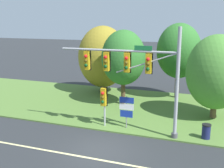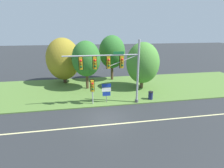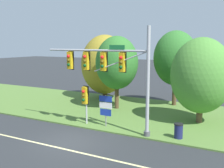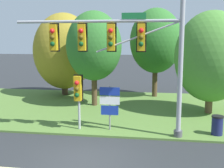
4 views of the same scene
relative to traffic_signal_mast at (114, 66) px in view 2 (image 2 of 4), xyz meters
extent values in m
plane|color=#282B2D|center=(-1.25, -2.87, -4.31)|extent=(160.00, 160.00, 0.00)
cube|color=beige|center=(-1.25, -4.07, -4.30)|extent=(36.00, 0.16, 0.01)
cube|color=#517533|center=(-1.25, 5.38, -4.26)|extent=(48.00, 11.50, 0.10)
cylinder|color=#9EA0A5|center=(2.63, 0.01, -0.79)|extent=(0.22, 0.22, 6.84)
cylinder|color=#4C4C51|center=(2.63, 0.01, -4.06)|extent=(0.40, 0.40, 0.30)
cylinder|color=#9EA0A5|center=(-1.22, 0.01, 1.11)|extent=(7.70, 0.14, 0.14)
cylinder|color=#9EA0A5|center=(0.71, 0.01, 0.41)|extent=(3.88, 0.08, 1.48)
cube|color=gold|center=(0.85, 0.01, 0.38)|extent=(0.34, 0.28, 1.22)
cube|color=black|center=(0.85, 0.17, 0.38)|extent=(0.46, 0.04, 1.34)
sphere|color=red|center=(0.85, -0.17, 0.68)|extent=(0.22, 0.22, 0.22)
sphere|color=#51420C|center=(0.85, -0.17, 0.38)|extent=(0.22, 0.22, 0.22)
sphere|color=#0C4219|center=(0.85, -0.17, 0.08)|extent=(0.22, 0.22, 0.22)
cube|color=gold|center=(-0.53, 0.01, 0.38)|extent=(0.34, 0.28, 1.22)
cube|color=black|center=(-0.53, 0.17, 0.38)|extent=(0.46, 0.04, 1.34)
sphere|color=red|center=(-0.53, -0.17, 0.68)|extent=(0.22, 0.22, 0.22)
sphere|color=#51420C|center=(-0.53, -0.17, 0.38)|extent=(0.22, 0.22, 0.22)
sphere|color=#0C4219|center=(-0.53, -0.17, 0.08)|extent=(0.22, 0.22, 0.22)
cube|color=gold|center=(-1.91, 0.01, 0.38)|extent=(0.34, 0.28, 1.22)
cube|color=black|center=(-1.91, 0.17, 0.38)|extent=(0.46, 0.04, 1.34)
sphere|color=red|center=(-1.91, -0.17, 0.68)|extent=(0.22, 0.22, 0.22)
sphere|color=#51420C|center=(-1.91, -0.17, 0.38)|extent=(0.22, 0.22, 0.22)
sphere|color=#0C4219|center=(-1.91, -0.17, 0.08)|extent=(0.22, 0.22, 0.22)
cube|color=gold|center=(-3.29, 0.01, 0.38)|extent=(0.34, 0.28, 1.22)
cube|color=black|center=(-3.29, 0.17, 0.38)|extent=(0.46, 0.04, 1.34)
sphere|color=red|center=(-3.29, -0.17, 0.68)|extent=(0.22, 0.22, 0.22)
sphere|color=#51420C|center=(-3.29, -0.17, 0.38)|extent=(0.22, 0.22, 0.22)
sphere|color=#0C4219|center=(-3.29, -0.17, 0.08)|extent=(0.22, 0.22, 0.22)
cube|color=#196B33|center=(0.51, -0.04, 1.33)|extent=(1.10, 0.04, 0.28)
cylinder|color=#9EA0A5|center=(-2.22, 0.44, -2.87)|extent=(0.12, 0.12, 2.68)
cube|color=gold|center=(-2.22, 0.24, -2.09)|extent=(0.34, 0.28, 1.22)
cube|color=black|center=(-2.22, 0.40, -2.09)|extent=(0.46, 0.04, 1.34)
sphere|color=red|center=(-2.22, 0.06, -1.79)|extent=(0.22, 0.22, 0.22)
sphere|color=#51420C|center=(-2.22, 0.06, -2.09)|extent=(0.22, 0.22, 0.22)
sphere|color=#0C4219|center=(-2.22, 0.06, -2.39)|extent=(0.22, 0.22, 0.22)
cylinder|color=slate|center=(-0.68, 0.57, -3.10)|extent=(0.08, 0.08, 2.22)
cube|color=#193399|center=(-0.68, 0.54, -2.24)|extent=(1.01, 0.03, 0.41)
cube|color=white|center=(-0.68, 0.54, -2.71)|extent=(1.00, 0.03, 0.40)
cube|color=#193399|center=(-0.68, 0.54, -3.20)|extent=(0.88, 0.03, 0.47)
cylinder|color=#423021|center=(-5.82, 9.22, -3.09)|extent=(0.49, 0.49, 2.23)
ellipsoid|color=olive|center=(-5.82, 9.22, -0.63)|extent=(4.92, 4.92, 6.15)
cylinder|color=#4C3823|center=(-2.58, 5.77, -2.68)|extent=(0.37, 0.37, 3.05)
ellipsoid|color=#2D6B28|center=(-2.58, 5.77, -0.12)|extent=(3.74, 3.74, 4.68)
cylinder|color=#4C3823|center=(1.54, 9.54, -2.55)|extent=(0.40, 0.40, 3.31)
ellipsoid|color=#2D6B28|center=(1.54, 9.54, 0.21)|extent=(4.04, 4.04, 5.05)
cylinder|color=brown|center=(4.86, 4.74, -3.07)|extent=(0.44, 0.44, 2.27)
ellipsoid|color=#478433|center=(4.86, 4.74, -0.72)|extent=(4.39, 4.39, 5.49)
cylinder|color=#191E4C|center=(4.49, 0.55, -3.78)|extent=(0.52, 0.52, 0.85)
cylinder|color=black|center=(4.49, 0.55, -3.32)|extent=(0.56, 0.56, 0.08)
camera|label=1|loc=(4.53, -16.72, 3.01)|focal=45.00mm
camera|label=2|loc=(-3.24, -17.27, 3.65)|focal=28.00mm
camera|label=3|loc=(8.93, -15.95, 1.61)|focal=45.00mm
camera|label=4|loc=(1.45, -12.89, 0.24)|focal=45.00mm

